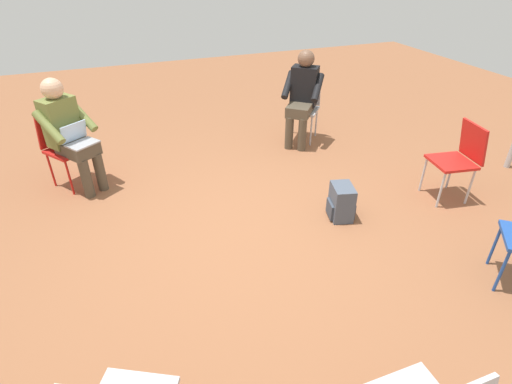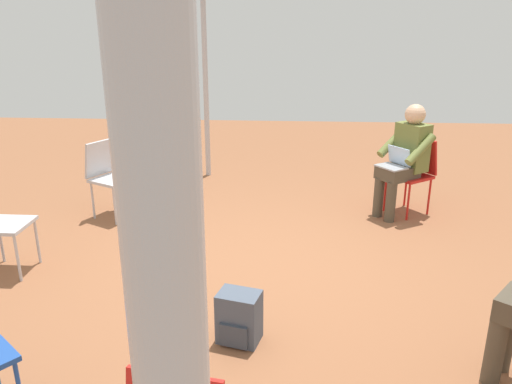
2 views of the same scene
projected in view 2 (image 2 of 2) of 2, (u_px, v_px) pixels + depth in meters
The scene contains 6 objects.
ground_plane at pixel (261, 271), 4.36m from camera, with size 14.00×14.00×0.00m, color brown.
chair_northeast at pixel (414, 170), 5.59m from camera, with size 0.58×0.57×0.85m.
chair_northwest at pixel (108, 173), 5.47m from camera, with size 0.57×0.55×0.85m.
person_with_laptop at pixel (405, 155), 5.45m from camera, with size 0.64×0.63×1.24m.
backpack_near_laptop_user at pixel (239, 320), 3.38m from camera, with size 0.32×0.29×0.36m.
tent_pole_far at pixel (206, 90), 6.73m from camera, with size 0.07×0.07×2.39m, color #B2B2B7.
Camera 2 is at (0.21, -3.90, 2.07)m, focal length 35.00 mm.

